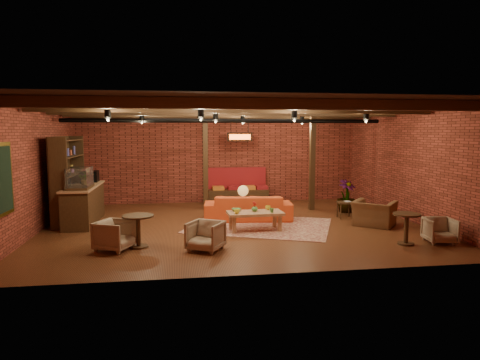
{
  "coord_description": "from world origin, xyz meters",
  "views": [
    {
      "loc": [
        -1.53,
        -11.24,
        2.54
      ],
      "look_at": [
        0.18,
        0.2,
        1.22
      ],
      "focal_mm": 32.0,
      "sensor_mm": 36.0,
      "label": 1
    }
  ],
  "objects": [
    {
      "name": "chalkboard_menu",
      "position": [
        -4.93,
        -2.3,
        1.6
      ],
      "size": [
        0.08,
        0.96,
        1.46
      ],
      "primitive_type": "cube",
      "color": "black",
      "rests_on": "wall_left"
    },
    {
      "name": "plant_tall",
      "position": [
        3.75,
        1.4,
        1.54
      ],
      "size": [
        2.27,
        2.27,
        3.08
      ],
      "primitive_type": "imported",
      "rotation": [
        0.0,
        0.0,
        0.41
      ],
      "color": "#4C7F4C",
      "rests_on": "floor"
    },
    {
      "name": "wall_back",
      "position": [
        0.0,
        4.0,
        1.6
      ],
      "size": [
        10.0,
        0.02,
        3.2
      ],
      "primitive_type": "cube",
      "color": "maroon",
      "rests_on": "ground"
    },
    {
      "name": "armchair_b",
      "position": [
        -0.94,
        -2.29,
        0.35
      ],
      "size": [
        0.9,
        0.89,
        0.7
      ],
      "primitive_type": "imported",
      "rotation": [
        0.0,
        0.0,
        -0.53
      ],
      "color": "#C4B198",
      "rests_on": "floor"
    },
    {
      "name": "ceiling_beams",
      "position": [
        0.0,
        0.0,
        3.08
      ],
      "size": [
        9.8,
        6.4,
        0.22
      ],
      "primitive_type": null,
      "color": "black",
      "rests_on": "ceiling"
    },
    {
      "name": "sofa",
      "position": [
        0.48,
        0.7,
        0.36
      ],
      "size": [
        2.58,
        1.25,
        0.73
      ],
      "primitive_type": "imported",
      "rotation": [
        0.0,
        0.0,
        3.03
      ],
      "color": "#CA421C",
      "rests_on": "floor"
    },
    {
      "name": "round_table_left",
      "position": [
        -2.38,
        -1.83,
        0.49
      ],
      "size": [
        0.69,
        0.69,
        0.72
      ],
      "color": "black",
      "rests_on": "floor"
    },
    {
      "name": "service_sign",
      "position": [
        0.6,
        3.1,
        2.35
      ],
      "size": [
        0.86,
        0.06,
        0.3
      ],
      "primitive_type": "cube",
      "color": "#E85417",
      "rests_on": "ceiling"
    },
    {
      "name": "side_table_lamp",
      "position": [
        0.36,
        0.82,
        0.75
      ],
      "size": [
        0.58,
        0.58,
        0.99
      ],
      "rotation": [
        0.0,
        0.0,
        -0.26
      ],
      "color": "black",
      "rests_on": "floor"
    },
    {
      "name": "rug",
      "position": [
        0.68,
        -0.11,
        0.01
      ],
      "size": [
        4.44,
        3.99,
        0.01
      ],
      "primitive_type": "cube",
      "rotation": [
        0.0,
        0.0,
        -0.4
      ],
      "color": "maroon",
      "rests_on": "floor"
    },
    {
      "name": "coffee_table",
      "position": [
        0.43,
        -0.62,
        0.43
      ],
      "size": [
        1.44,
        0.75,
        0.74
      ],
      "rotation": [
        0.0,
        0.0,
        0.03
      ],
      "color": "#8E5F42",
      "rests_on": "floor"
    },
    {
      "name": "banquette",
      "position": [
        0.6,
        3.55,
        0.5
      ],
      "size": [
        2.1,
        0.7,
        1.0
      ],
      "primitive_type": null,
      "color": "maroon",
      "rests_on": "ground"
    },
    {
      "name": "wall_right",
      "position": [
        5.0,
        0.0,
        1.6
      ],
      "size": [
        0.02,
        8.0,
        3.2
      ],
      "primitive_type": "cube",
      "color": "maroon",
      "rests_on": "ground"
    },
    {
      "name": "side_table_book",
      "position": [
        3.34,
        0.53,
        0.45
      ],
      "size": [
        0.47,
        0.47,
        0.5
      ],
      "rotation": [
        0.0,
        0.0,
        -0.1
      ],
      "color": "black",
      "rests_on": "floor"
    },
    {
      "name": "plant_counter",
      "position": [
        -4.0,
        1.2,
        1.22
      ],
      "size": [
        0.35,
        0.39,
        0.3
      ],
      "primitive_type": "imported",
      "color": "#337F33",
      "rests_on": "service_counter"
    },
    {
      "name": "service_counter",
      "position": [
        -4.1,
        1.0,
        0.8
      ],
      "size": [
        0.8,
        2.5,
        1.6
      ],
      "primitive_type": null,
      "color": "black",
      "rests_on": "ground"
    },
    {
      "name": "wall_front",
      "position": [
        0.0,
        -4.0,
        1.6
      ],
      "size": [
        10.0,
        0.02,
        3.2
      ],
      "primitive_type": "cube",
      "color": "maroon",
      "rests_on": "ground"
    },
    {
      "name": "shelving_hutch",
      "position": [
        -4.5,
        1.1,
        1.2
      ],
      "size": [
        0.52,
        2.0,
        2.4
      ],
      "primitive_type": null,
      "color": "black",
      "rests_on": "ground"
    },
    {
      "name": "floor",
      "position": [
        0.0,
        0.0,
        0.0
      ],
      "size": [
        10.0,
        10.0,
        0.0
      ],
      "primitive_type": "plane",
      "color": "#39190E",
      "rests_on": "ground"
    },
    {
      "name": "post_left",
      "position": [
        -0.6,
        2.6,
        1.6
      ],
      "size": [
        0.16,
        0.16,
        3.2
      ],
      "primitive_type": "cube",
      "color": "black",
      "rests_on": "ground"
    },
    {
      "name": "wall_left",
      "position": [
        -5.0,
        0.0,
        1.6
      ],
      "size": [
        0.02,
        8.0,
        3.2
      ],
      "primitive_type": "cube",
      "color": "maroon",
      "rests_on": "ground"
    },
    {
      "name": "ceiling",
      "position": [
        0.0,
        0.0,
        3.2
      ],
      "size": [
        10.0,
        8.0,
        0.02
      ],
      "primitive_type": "cube",
      "color": "black",
      "rests_on": "wall_back"
    },
    {
      "name": "post_right",
      "position": [
        2.8,
        2.0,
        1.6
      ],
      "size": [
        0.16,
        0.16,
        3.2
      ],
      "primitive_type": "cube",
      "color": "black",
      "rests_on": "ground"
    },
    {
      "name": "round_table_right",
      "position": [
        3.56,
        -2.48,
        0.47
      ],
      "size": [
        0.61,
        0.61,
        0.71
      ],
      "color": "black",
      "rests_on": "floor"
    },
    {
      "name": "armchair_right",
      "position": [
        3.72,
        -0.57,
        0.45
      ],
      "size": [
        1.23,
        1.19,
        0.91
      ],
      "primitive_type": "imported",
      "rotation": [
        0.0,
        0.0,
        2.42
      ],
      "color": "brown",
      "rests_on": "floor"
    },
    {
      "name": "armchair_far",
      "position": [
        4.4,
        -2.46,
        0.32
      ],
      "size": [
        0.69,
        0.65,
        0.63
      ],
      "primitive_type": "imported",
      "rotation": [
        0.0,
        0.0,
        -0.13
      ],
      "color": "#C4B198",
      "rests_on": "floor"
    },
    {
      "name": "armchair_a",
      "position": [
        -2.87,
        -1.98,
        0.36
      ],
      "size": [
        0.89,
        0.91,
        0.71
      ],
      "primitive_type": "imported",
      "rotation": [
        0.0,
        0.0,
        1.13
      ],
      "color": "#C4B198",
      "rests_on": "floor"
    },
    {
      "name": "ceiling_pipe",
      "position": [
        0.0,
        1.6,
        2.85
      ],
      "size": [
        9.6,
        0.12,
        0.12
      ],
      "primitive_type": "cylinder",
      "rotation": [
        0.0,
        1.57,
        0.0
      ],
      "color": "black",
      "rests_on": "ceiling"
    },
    {
      "name": "ceiling_spotlights",
      "position": [
        0.0,
        0.0,
        2.86
      ],
      "size": [
        6.4,
        4.4,
        0.28
      ],
      "primitive_type": null,
      "color": "black",
      "rests_on": "ceiling"
    }
  ]
}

